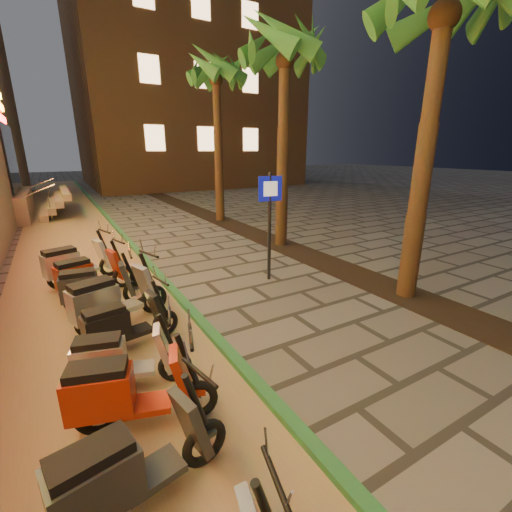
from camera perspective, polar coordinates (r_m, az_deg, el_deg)
ground at (r=4.93m, az=16.44°, el=-23.03°), size 120.00×120.00×0.00m
parking_strip at (r=12.84m, az=-27.89°, el=1.06°), size 3.40×60.00×0.01m
green_curb at (r=12.99m, az=-20.47°, el=2.36°), size 0.18×60.00×0.10m
planting_strip at (r=10.38m, az=10.38°, el=-0.60°), size 1.20×40.00×0.02m
apartment_block at (r=37.64m, az=-12.73°, el=31.23°), size 18.00×16.06×25.00m
palm_b at (r=8.25m, az=28.96°, el=32.07°), size 2.97×3.02×6.66m
palm_c at (r=11.77m, az=4.84°, el=29.87°), size 2.97×3.02×6.91m
palm_d at (r=16.10m, az=-6.66°, el=27.14°), size 2.97×3.02×7.16m
pedestrian_sign at (r=8.27m, az=2.30°, el=7.28°), size 0.58×0.14×2.64m
scooter_5 at (r=3.64m, az=-20.78°, el=-30.36°), size 1.66×0.74×1.17m
scooter_6 at (r=4.42m, az=-21.05°, el=-20.46°), size 1.66×0.87×1.18m
scooter_7 at (r=5.10m, az=-21.89°, el=-15.73°), size 1.50×0.77×1.06m
scooter_8 at (r=5.95m, az=-21.48°, el=-10.64°), size 1.55×0.68×1.09m
scooter_9 at (r=6.71m, az=-23.19°, el=-6.77°), size 1.82×0.97×1.30m
scooter_10 at (r=7.62m, az=-25.45°, el=-4.74°), size 1.65×0.62×1.16m
scooter_11 at (r=8.36m, az=-26.33°, el=-2.89°), size 1.68×0.86×1.19m
scooter_12 at (r=9.26m, az=-28.10°, el=-1.12°), size 1.77×0.93×1.25m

